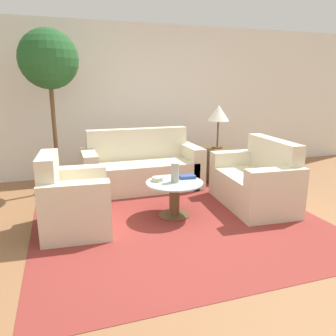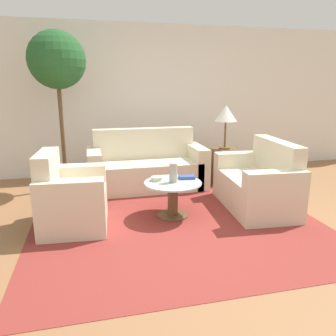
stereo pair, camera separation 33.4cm
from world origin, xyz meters
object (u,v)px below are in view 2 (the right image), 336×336
armchair (69,201)px  coffee_table (173,194)px  potted_plant (57,69)px  sofa_main (147,168)px  vase (173,173)px  bowl (157,179)px  loveseat (260,186)px  book_stack (187,177)px  table_lamp (226,114)px

armchair → coffee_table: size_ratio=1.30×
potted_plant → armchair: bearing=-85.0°
sofa_main → vase: 1.30m
coffee_table → bowl: size_ratio=4.88×
armchair → bowl: armchair is taller
vase → sofa_main: bearing=94.8°
potted_plant → loveseat: bearing=-30.1°
bowl → sofa_main: bearing=86.3°
book_stack → vase: bearing=-145.5°
table_lamp → armchair: bearing=-152.1°
sofa_main → vase: size_ratio=7.66×
sofa_main → potted_plant: size_ratio=0.77×
sofa_main → coffee_table: 1.26m
coffee_table → potted_plant: size_ratio=0.30×
coffee_table → book_stack: (0.21, 0.11, 0.17)m
loveseat → bowl: size_ratio=9.23×
sofa_main → table_lamp: table_lamp is taller
loveseat → table_lamp: bearing=-177.1°
potted_plant → vase: (1.34, -1.49, -1.24)m
sofa_main → armchair: size_ratio=1.97×
armchair → table_lamp: size_ratio=1.29×
sofa_main → potted_plant: potted_plant is taller
loveseat → bowl: bearing=-89.6°
bowl → vase: bearing=-32.6°
armchair → potted_plant: (-0.13, 1.49, 1.49)m
sofa_main → bowl: bearing=-93.7°
sofa_main → armchair: 1.68m
bowl → potted_plant: bearing=130.3°
loveseat → vase: bearing=-84.5°
armchair → coffee_table: 1.21m
coffee_table → table_lamp: (1.20, 1.27, 0.83)m
table_lamp → potted_plant: potted_plant is taller
sofa_main → potted_plant: bearing=169.8°
loveseat → table_lamp: 1.49m
table_lamp → potted_plant: 2.64m
table_lamp → potted_plant: (-2.54, 0.21, 0.68)m
coffee_table → book_stack: bearing=27.2°
loveseat → potted_plant: potted_plant is taller
table_lamp → bowl: 1.92m
vase → bowl: bearing=147.4°
vase → table_lamp: bearing=46.8°
sofa_main → loveseat: (1.28, -1.24, 0.00)m
armchair → coffee_table: armchair is taller
bowl → book_stack: size_ratio=0.69×
armchair → book_stack: 1.43m
table_lamp → book_stack: (-0.99, -1.16, -0.66)m
coffee_table → table_lamp: 1.94m
table_lamp → potted_plant: bearing=175.3°
coffee_table → book_stack: size_ratio=3.36×
table_lamp → bowl: size_ratio=4.93×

